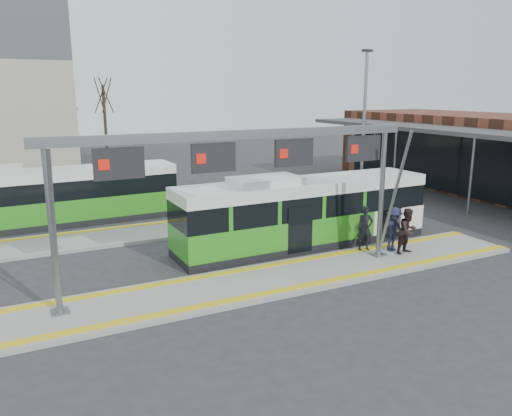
{
  "coord_description": "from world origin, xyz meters",
  "views": [
    {
      "loc": [
        -7.36,
        -14.62,
        6.6
      ],
      "look_at": [
        1.36,
        3.0,
        1.96
      ],
      "focal_mm": 35.0,
      "sensor_mm": 36.0,
      "label": 1
    }
  ],
  "objects_px": {
    "passenger_b": "(408,231)",
    "passenger_c": "(393,229)",
    "gantry": "(247,162)",
    "hero_bus": "(304,213)",
    "passenger_a": "(365,228)"
  },
  "relations": [
    {
      "from": "gantry",
      "to": "passenger_c",
      "type": "xyz_separation_m",
      "value": [
        6.76,
        0.26,
        -3.23
      ]
    },
    {
      "from": "gantry",
      "to": "passenger_a",
      "type": "bearing_deg",
      "value": 8.33
    },
    {
      "from": "passenger_a",
      "to": "passenger_c",
      "type": "bearing_deg",
      "value": -17.64
    },
    {
      "from": "hero_bus",
      "to": "passenger_a",
      "type": "height_order",
      "value": "hero_bus"
    },
    {
      "from": "passenger_b",
      "to": "passenger_c",
      "type": "distance_m",
      "value": 0.59
    },
    {
      "from": "passenger_b",
      "to": "gantry",
      "type": "bearing_deg",
      "value": 167.85
    },
    {
      "from": "passenger_c",
      "to": "gantry",
      "type": "bearing_deg",
      "value": -179.86
    },
    {
      "from": "gantry",
      "to": "hero_bus",
      "type": "bearing_deg",
      "value": 35.88
    },
    {
      "from": "gantry",
      "to": "hero_bus",
      "type": "xyz_separation_m",
      "value": [
        4.12,
        2.98,
        -2.85
      ]
    },
    {
      "from": "gantry",
      "to": "passenger_c",
      "type": "bearing_deg",
      "value": 2.19
    },
    {
      "from": "gantry",
      "to": "passenger_c",
      "type": "height_order",
      "value": "gantry"
    },
    {
      "from": "passenger_c",
      "to": "hero_bus",
      "type": "bearing_deg",
      "value": 131.97
    },
    {
      "from": "passenger_b",
      "to": "passenger_c",
      "type": "height_order",
      "value": "passenger_b"
    },
    {
      "from": "passenger_c",
      "to": "passenger_b",
      "type": "bearing_deg",
      "value": -59.33
    },
    {
      "from": "gantry",
      "to": "hero_bus",
      "type": "height_order",
      "value": "gantry"
    }
  ]
}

